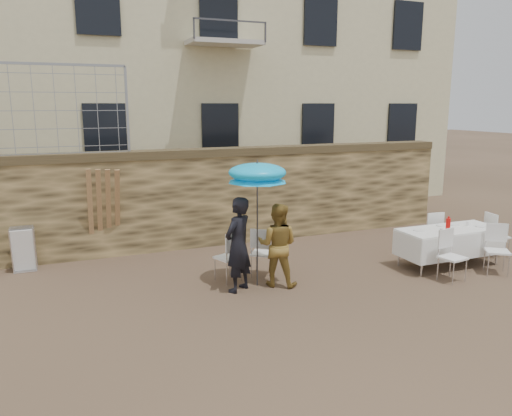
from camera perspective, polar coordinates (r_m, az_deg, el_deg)
name	(u,v)px	position (r m, az deg, el deg)	size (l,w,h in m)	color
ground	(288,336)	(7.34, 3.63, -14.35)	(80.00, 80.00, 0.00)	brown
stone_wall	(194,199)	(11.50, -7.07, 1.03)	(13.00, 0.50, 2.20)	brown
chain_link_fence	(45,111)	(10.93, -22.98, 10.20)	(3.20, 0.06, 1.80)	gray
man_suit	(238,245)	(8.67, -2.06, -4.21)	(0.61, 0.40, 1.68)	black
woman_dress	(277,245)	(8.97, 2.47, -4.23)	(0.74, 0.57, 1.51)	#BD8F39
umbrella	(257,176)	(8.66, 0.15, 3.66)	(1.06, 1.06, 2.12)	#3F3F44
couple_chair_left	(228,256)	(9.27, -3.20, -5.47)	(0.48, 0.48, 0.96)	white
couple_chair_right	(263,252)	(9.51, 0.81, -5.01)	(0.48, 0.48, 0.96)	white
banquet_table	(450,231)	(10.78, 21.28, -2.42)	(2.10, 0.85, 0.78)	white
soda_bottle	(448,225)	(10.50, 21.10, -1.80)	(0.09, 0.09, 0.26)	red
table_chair_front_left	(453,256)	(9.92, 21.57, -5.14)	(0.48, 0.48, 0.96)	white
table_chair_front_right	(497,250)	(10.69, 25.88, -4.32)	(0.48, 0.48, 0.96)	white
table_chair_back	(430,232)	(11.55, 19.22, -2.65)	(0.48, 0.48, 0.96)	white
table_chair_side	(497,235)	(11.89, 25.81, -2.77)	(0.48, 0.48, 0.96)	white
chair_stack_right	(24,247)	(10.90, -25.00, -4.07)	(0.46, 0.40, 0.92)	white
wood_planks	(106,213)	(10.85, -16.80, -0.57)	(0.70, 0.20, 2.00)	#A37749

